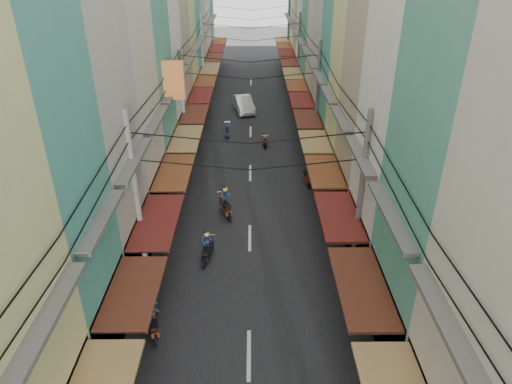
{
  "coord_description": "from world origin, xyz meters",
  "views": [
    {
      "loc": [
        0.18,
        -14.45,
        13.83
      ],
      "look_at": [
        0.34,
        6.07,
        2.78
      ],
      "focal_mm": 32.0,
      "sensor_mm": 36.0,
      "label": 1
    }
  ],
  "objects_px": {
    "white_car": "(244,111)",
    "market_umbrella": "(434,370)",
    "traffic_sign": "(418,382)",
    "bicycle": "(425,315)"
  },
  "relations": [
    {
      "from": "white_car",
      "to": "market_umbrella",
      "type": "relative_size",
      "value": 1.99
    },
    {
      "from": "market_umbrella",
      "to": "traffic_sign",
      "type": "xyz_separation_m",
      "value": [
        -0.61,
        -0.34,
        -0.12
      ]
    },
    {
      "from": "white_car",
      "to": "traffic_sign",
      "type": "height_order",
      "value": "traffic_sign"
    },
    {
      "from": "bicycle",
      "to": "white_car",
      "type": "bearing_deg",
      "value": 21.19
    },
    {
      "from": "white_car",
      "to": "traffic_sign",
      "type": "bearing_deg",
      "value": -91.74
    },
    {
      "from": "traffic_sign",
      "to": "market_umbrella",
      "type": "bearing_deg",
      "value": 29.47
    },
    {
      "from": "market_umbrella",
      "to": "traffic_sign",
      "type": "distance_m",
      "value": 0.71
    },
    {
      "from": "bicycle",
      "to": "traffic_sign",
      "type": "height_order",
      "value": "traffic_sign"
    },
    {
      "from": "white_car",
      "to": "traffic_sign",
      "type": "xyz_separation_m",
      "value": [
        5.87,
        -32.5,
        2.09
      ]
    },
    {
      "from": "white_car",
      "to": "bicycle",
      "type": "distance_m",
      "value": 28.61
    }
  ]
}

